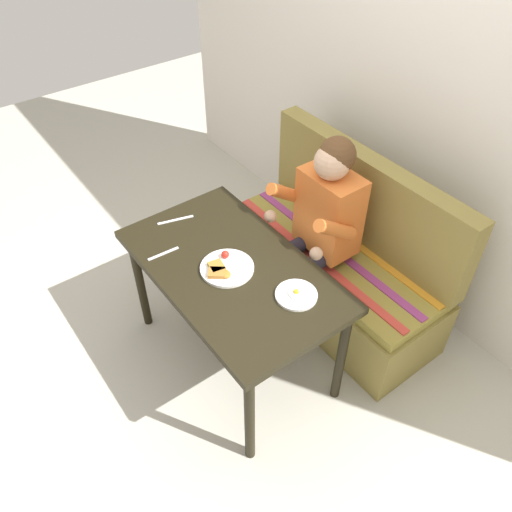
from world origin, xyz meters
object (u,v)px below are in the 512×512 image
at_px(plate_eggs, 296,295).
at_px(fork, 163,254).
at_px(couch, 336,262).
at_px(table, 232,278).
at_px(person, 319,219).
at_px(knife, 176,220).
at_px(plate_breakfast, 225,268).

relative_size(plate_eggs, fork, 1.17).
relative_size(couch, fork, 8.47).
distance_m(table, person, 0.60).
bearing_deg(table, couch, 90.00).
relative_size(fork, knife, 0.85).
distance_m(plate_eggs, knife, 0.84).
distance_m(table, knife, 0.49).
relative_size(table, knife, 6.00).
bearing_deg(table, plate_eggs, 20.80).
bearing_deg(fork, knife, 139.84).
relative_size(table, plate_eggs, 6.02).
relative_size(couch, plate_breakfast, 5.40).
bearing_deg(fork, couch, 77.01).
distance_m(person, plate_breakfast, 0.63).
distance_m(table, plate_eggs, 0.38).
bearing_deg(fork, table, 41.45).
height_order(person, plate_eggs, person).
relative_size(couch, person, 1.19).
relative_size(table, fork, 7.06).
bearing_deg(table, plate_breakfast, -96.67).
bearing_deg(plate_eggs, person, 127.61).
distance_m(person, knife, 0.79).
distance_m(person, fork, 0.86).
xyz_separation_m(table, fork, (-0.29, -0.23, 0.08)).
bearing_deg(plate_breakfast, person, 90.73).
bearing_deg(plate_eggs, couch, 118.32).
relative_size(plate_eggs, knife, 1.00).
relative_size(person, plate_breakfast, 4.54).
xyz_separation_m(plate_breakfast, plate_eggs, (0.35, 0.17, -0.00)).
bearing_deg(knife, plate_breakfast, 15.99).
xyz_separation_m(person, plate_breakfast, (0.01, -0.63, 0.00)).
relative_size(plate_breakfast, plate_eggs, 1.34).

